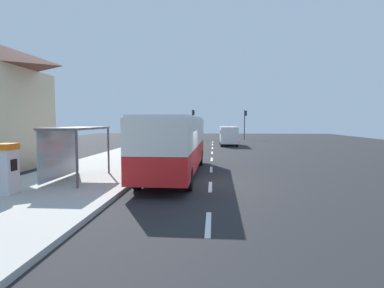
# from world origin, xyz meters

# --- Properties ---
(ground_plane) EXTENTS (56.00, 92.00, 0.04)m
(ground_plane) POSITION_xyz_m (0.00, 14.00, -0.02)
(ground_plane) COLOR #262628
(sidewalk_platform) EXTENTS (6.20, 30.00, 0.18)m
(sidewalk_platform) POSITION_xyz_m (-6.40, 2.00, 0.09)
(sidewalk_platform) COLOR #ADAAA3
(sidewalk_platform) RESTS_ON ground
(lane_stripe_seg_0) EXTENTS (0.16, 2.20, 0.01)m
(lane_stripe_seg_0) POSITION_xyz_m (0.25, -6.00, 0.01)
(lane_stripe_seg_0) COLOR silver
(lane_stripe_seg_0) RESTS_ON ground
(lane_stripe_seg_1) EXTENTS (0.16, 2.20, 0.01)m
(lane_stripe_seg_1) POSITION_xyz_m (0.25, -1.00, 0.01)
(lane_stripe_seg_1) COLOR silver
(lane_stripe_seg_1) RESTS_ON ground
(lane_stripe_seg_2) EXTENTS (0.16, 2.20, 0.01)m
(lane_stripe_seg_2) POSITION_xyz_m (0.25, 4.00, 0.01)
(lane_stripe_seg_2) COLOR silver
(lane_stripe_seg_2) RESTS_ON ground
(lane_stripe_seg_3) EXTENTS (0.16, 2.20, 0.01)m
(lane_stripe_seg_3) POSITION_xyz_m (0.25, 9.00, 0.01)
(lane_stripe_seg_3) COLOR silver
(lane_stripe_seg_3) RESTS_ON ground
(lane_stripe_seg_4) EXTENTS (0.16, 2.20, 0.01)m
(lane_stripe_seg_4) POSITION_xyz_m (0.25, 14.00, 0.01)
(lane_stripe_seg_4) COLOR silver
(lane_stripe_seg_4) RESTS_ON ground
(lane_stripe_seg_5) EXTENTS (0.16, 2.20, 0.01)m
(lane_stripe_seg_5) POSITION_xyz_m (0.25, 19.00, 0.01)
(lane_stripe_seg_5) COLOR silver
(lane_stripe_seg_5) RESTS_ON ground
(lane_stripe_seg_6) EXTENTS (0.16, 2.20, 0.01)m
(lane_stripe_seg_6) POSITION_xyz_m (0.25, 24.00, 0.01)
(lane_stripe_seg_6) COLOR silver
(lane_stripe_seg_6) RESTS_ON ground
(lane_stripe_seg_7) EXTENTS (0.16, 2.20, 0.01)m
(lane_stripe_seg_7) POSITION_xyz_m (0.25, 29.00, 0.01)
(lane_stripe_seg_7) COLOR silver
(lane_stripe_seg_7) RESTS_ON ground
(bus) EXTENTS (2.70, 11.05, 3.21)m
(bus) POSITION_xyz_m (-1.71, 1.94, 1.84)
(bus) COLOR red
(bus) RESTS_ON ground
(white_van) EXTENTS (2.07, 5.22, 2.30)m
(white_van) POSITION_xyz_m (2.20, 22.89, 1.34)
(white_van) COLOR white
(white_van) RESTS_ON ground
(sedan_near) EXTENTS (1.97, 4.46, 1.52)m
(sedan_near) POSITION_xyz_m (2.30, 30.54, 0.79)
(sedan_near) COLOR navy
(sedan_near) RESTS_ON ground
(ticket_machine) EXTENTS (0.66, 0.76, 1.94)m
(ticket_machine) POSITION_xyz_m (-7.49, -3.64, 1.17)
(ticket_machine) COLOR silver
(ticket_machine) RESTS_ON sidewalk_platform
(recycling_bin_green) EXTENTS (0.52, 0.52, 0.95)m
(recycling_bin_green) POSITION_xyz_m (-4.20, 2.15, 0.66)
(recycling_bin_green) COLOR green
(recycling_bin_green) RESTS_ON sidewalk_platform
(recycling_bin_red) EXTENTS (0.52, 0.52, 0.95)m
(recycling_bin_red) POSITION_xyz_m (-4.20, 2.85, 0.66)
(recycling_bin_red) COLOR red
(recycling_bin_red) RESTS_ON sidewalk_platform
(recycling_bin_orange) EXTENTS (0.52, 0.52, 0.95)m
(recycling_bin_orange) POSITION_xyz_m (-4.20, 3.55, 0.66)
(recycling_bin_orange) COLOR orange
(recycling_bin_orange) RESTS_ON sidewalk_platform
(recycling_bin_blue) EXTENTS (0.52, 0.52, 0.95)m
(recycling_bin_blue) POSITION_xyz_m (-4.20, 4.25, 0.66)
(recycling_bin_blue) COLOR blue
(recycling_bin_blue) RESTS_ON sidewalk_platform
(traffic_light_near_side) EXTENTS (0.49, 0.28, 4.77)m
(traffic_light_near_side) POSITION_xyz_m (5.50, 35.68, 3.18)
(traffic_light_near_side) COLOR #2D2D2D
(traffic_light_near_side) RESTS_ON ground
(traffic_light_far_side) EXTENTS (0.49, 0.28, 4.92)m
(traffic_light_far_side) POSITION_xyz_m (-3.10, 36.48, 3.27)
(traffic_light_far_side) COLOR #2D2D2D
(traffic_light_far_side) RESTS_ON ground
(bus_shelter) EXTENTS (1.80, 4.00, 2.50)m
(bus_shelter) POSITION_xyz_m (-6.41, -0.59, 2.10)
(bus_shelter) COLOR #4C4C51
(bus_shelter) RESTS_ON sidewalk_platform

